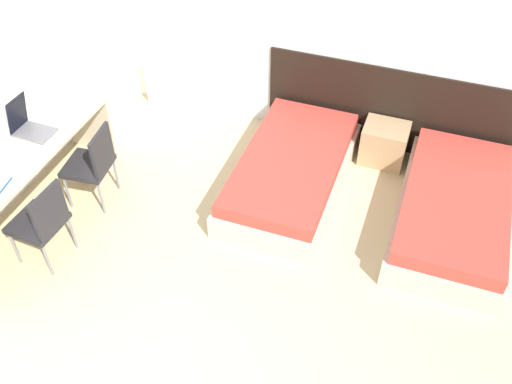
{
  "coord_description": "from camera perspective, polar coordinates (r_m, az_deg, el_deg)",
  "views": [
    {
      "loc": [
        1.22,
        -1.26,
        3.94
      ],
      "look_at": [
        0.0,
        2.1,
        0.55
      ],
      "focal_mm": 40.0,
      "sensor_mm": 36.0,
      "label": 1
    }
  ],
  "objects": [
    {
      "name": "chair_near_notebook",
      "position": [
        5.12,
        -20.66,
        -2.65
      ],
      "size": [
        0.43,
        0.43,
        0.84
      ],
      "rotation": [
        0.0,
        0.0,
        -0.06
      ],
      "color": "#232328",
      "rests_on": "ground_plane"
    },
    {
      "name": "chair_near_laptop",
      "position": [
        5.56,
        -16.04,
        2.89
      ],
      "size": [
        0.45,
        0.45,
        0.84
      ],
      "rotation": [
        0.0,
        0.0,
        0.11
      ],
      "color": "#232328",
      "rests_on": "ground_plane"
    },
    {
      "name": "wall_back",
      "position": [
        5.85,
        6.09,
        16.97
      ],
      "size": [
        5.81,
        0.05,
        2.7
      ],
      "color": "white",
      "rests_on": "ground_plane"
    },
    {
      "name": "bed_near_window",
      "position": [
        5.67,
        3.51,
        2.0
      ],
      "size": [
        1.0,
        1.86,
        0.4
      ],
      "color": "beige",
      "rests_on": "ground_plane"
    },
    {
      "name": "desk",
      "position": [
        5.54,
        -22.65,
        2.18
      ],
      "size": [
        0.61,
        2.21,
        0.72
      ],
      "color": "beige",
      "rests_on": "ground_plane"
    },
    {
      "name": "bed_near_door",
      "position": [
        5.57,
        19.13,
        -1.76
      ],
      "size": [
        1.0,
        1.86,
        0.4
      ],
      "color": "beige",
      "rests_on": "ground_plane"
    },
    {
      "name": "laptop",
      "position": [
        5.64,
        -21.79,
        6.17
      ],
      "size": [
        0.36,
        0.26,
        0.36
      ],
      "rotation": [
        0.0,
        0.0,
        -0.02
      ],
      "color": "slate",
      "rests_on": "desk"
    },
    {
      "name": "radiator",
      "position": [
        6.71,
        -6.64,
        10.18
      ],
      "size": [
        1.07,
        0.12,
        0.57
      ],
      "color": "silver",
      "rests_on": "ground_plane"
    },
    {
      "name": "headboard_panel",
      "position": [
        6.14,
        13.44,
        7.91
      ],
      "size": [
        2.67,
        0.03,
        0.96
      ],
      "color": "black",
      "rests_on": "ground_plane"
    },
    {
      "name": "nightstand",
      "position": [
        6.12,
        12.68,
        4.76
      ],
      "size": [
        0.46,
        0.38,
        0.43
      ],
      "color": "tan",
      "rests_on": "ground_plane"
    }
  ]
}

